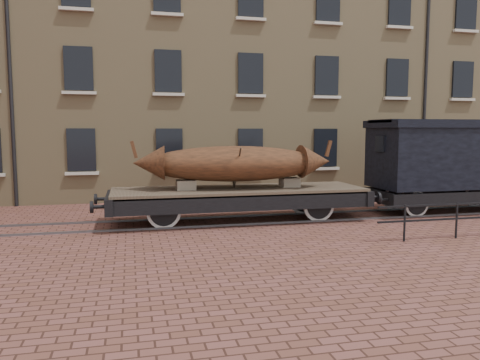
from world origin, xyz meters
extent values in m
plane|color=brown|center=(0.00, 0.00, 0.00)|extent=(90.00, 90.00, 0.00)
cube|color=tan|center=(3.00, 10.00, 7.00)|extent=(40.00, 10.00, 14.00)
cube|color=black|center=(-6.00, 4.96, 2.20)|extent=(1.10, 0.12, 1.70)
cube|color=beige|center=(-6.00, 4.90, 1.25)|extent=(1.30, 0.18, 0.12)
cube|color=black|center=(-2.50, 4.96, 2.20)|extent=(1.10, 0.12, 1.70)
cube|color=beige|center=(-2.50, 4.90, 1.25)|extent=(1.30, 0.18, 0.12)
cube|color=black|center=(1.00, 4.96, 2.20)|extent=(1.10, 0.12, 1.70)
cube|color=beige|center=(1.00, 4.90, 1.25)|extent=(1.30, 0.18, 0.12)
cube|color=black|center=(4.50, 4.96, 2.20)|extent=(1.10, 0.12, 1.70)
cube|color=beige|center=(4.50, 4.90, 1.25)|extent=(1.30, 0.18, 0.12)
cube|color=black|center=(8.00, 4.96, 2.20)|extent=(1.10, 0.12, 1.70)
cube|color=beige|center=(8.00, 4.90, 1.25)|extent=(1.30, 0.18, 0.12)
cube|color=black|center=(11.50, 4.96, 2.20)|extent=(1.10, 0.12, 1.70)
cube|color=beige|center=(11.50, 4.90, 1.25)|extent=(1.30, 0.18, 0.12)
cube|color=black|center=(-6.00, 4.96, 5.40)|extent=(1.10, 0.12, 1.70)
cube|color=beige|center=(-6.00, 4.90, 4.45)|extent=(1.30, 0.18, 0.12)
cube|color=black|center=(-2.50, 4.96, 5.40)|extent=(1.10, 0.12, 1.70)
cube|color=beige|center=(-2.50, 4.90, 4.45)|extent=(1.30, 0.18, 0.12)
cube|color=black|center=(1.00, 4.96, 5.40)|extent=(1.10, 0.12, 1.70)
cube|color=beige|center=(1.00, 4.90, 4.45)|extent=(1.30, 0.18, 0.12)
cube|color=black|center=(4.50, 4.96, 5.40)|extent=(1.10, 0.12, 1.70)
cube|color=beige|center=(4.50, 4.90, 4.45)|extent=(1.30, 0.18, 0.12)
cube|color=black|center=(8.00, 4.96, 5.40)|extent=(1.10, 0.12, 1.70)
cube|color=beige|center=(8.00, 4.90, 4.45)|extent=(1.30, 0.18, 0.12)
cube|color=black|center=(11.50, 4.96, 5.40)|extent=(1.10, 0.12, 1.70)
cube|color=beige|center=(11.50, 4.90, 4.45)|extent=(1.30, 0.18, 0.12)
cube|color=beige|center=(-6.00, 4.90, 7.65)|extent=(1.30, 0.18, 0.12)
cube|color=beige|center=(-2.50, 4.90, 7.65)|extent=(1.30, 0.18, 0.12)
cube|color=beige|center=(1.00, 4.90, 7.65)|extent=(1.30, 0.18, 0.12)
cube|color=black|center=(4.50, 4.96, 8.60)|extent=(1.10, 0.12, 1.70)
cube|color=beige|center=(4.50, 4.90, 7.65)|extent=(1.30, 0.18, 0.12)
cube|color=black|center=(8.00, 4.96, 8.60)|extent=(1.10, 0.12, 1.70)
cube|color=beige|center=(8.00, 4.90, 7.65)|extent=(1.30, 0.18, 0.12)
cube|color=black|center=(11.50, 4.96, 8.60)|extent=(1.10, 0.12, 1.70)
cube|color=beige|center=(11.50, 4.90, 7.65)|extent=(1.30, 0.18, 0.12)
cylinder|color=black|center=(-8.50, 4.95, 7.00)|extent=(0.14, 0.14, 14.00)
cylinder|color=black|center=(9.50, 4.95, 7.00)|extent=(0.14, 0.14, 14.00)
cube|color=#59595E|center=(0.00, -0.72, 0.03)|extent=(30.00, 0.08, 0.06)
cube|color=#59595E|center=(0.00, 0.72, 0.03)|extent=(30.00, 0.08, 0.06)
cylinder|color=black|center=(3.00, -3.80, 0.50)|extent=(0.06, 0.06, 1.00)
cylinder|color=black|center=(4.60, -3.80, 0.50)|extent=(0.06, 0.06, 1.00)
cube|color=brown|center=(-0.66, 0.00, 1.02)|extent=(8.14, 2.39, 0.13)
cube|color=black|center=(-0.66, -1.11, 0.76)|extent=(8.14, 0.17, 0.49)
cube|color=black|center=(-0.66, 1.11, 0.76)|extent=(8.14, 0.17, 0.49)
cube|color=black|center=(-4.73, 0.00, 0.76)|extent=(0.24, 2.50, 0.49)
cylinder|color=black|center=(-5.03, -0.81, 0.76)|extent=(0.38, 0.11, 0.11)
cylinder|color=black|center=(-5.22, -0.81, 0.76)|extent=(0.09, 0.35, 0.35)
cylinder|color=black|center=(-5.03, 0.81, 0.76)|extent=(0.38, 0.11, 0.11)
cylinder|color=black|center=(-5.22, 0.81, 0.76)|extent=(0.09, 0.35, 0.35)
cube|color=black|center=(3.41, 0.00, 0.76)|extent=(0.24, 2.50, 0.49)
cylinder|color=black|center=(3.72, -0.81, 0.76)|extent=(0.38, 0.11, 0.11)
cylinder|color=black|center=(3.90, -0.81, 0.76)|extent=(0.09, 0.35, 0.35)
cylinder|color=black|center=(3.72, 0.81, 0.76)|extent=(0.38, 0.11, 0.11)
cylinder|color=black|center=(3.90, 0.81, 0.76)|extent=(0.09, 0.35, 0.35)
cylinder|color=black|center=(-3.15, 0.00, 0.52)|extent=(0.11, 2.06, 0.11)
cylinder|color=silver|center=(-3.15, -0.72, 0.52)|extent=(1.04, 0.08, 1.04)
cylinder|color=black|center=(-3.15, -0.72, 0.52)|extent=(0.85, 0.11, 0.85)
cube|color=black|center=(-3.15, -0.85, 0.78)|extent=(0.98, 0.09, 0.11)
cylinder|color=silver|center=(-3.15, 0.72, 0.52)|extent=(1.04, 0.08, 1.04)
cylinder|color=black|center=(-3.15, 0.72, 0.52)|extent=(0.85, 0.11, 0.85)
cube|color=black|center=(-3.15, 0.85, 0.78)|extent=(0.98, 0.09, 0.11)
cylinder|color=black|center=(1.84, 0.00, 0.52)|extent=(0.11, 2.06, 0.11)
cylinder|color=silver|center=(1.84, -0.72, 0.52)|extent=(1.04, 0.08, 1.04)
cylinder|color=black|center=(1.84, -0.72, 0.52)|extent=(0.85, 0.11, 0.85)
cube|color=black|center=(1.84, -0.85, 0.78)|extent=(0.98, 0.09, 0.11)
cylinder|color=silver|center=(1.84, 0.72, 0.52)|extent=(1.04, 0.08, 1.04)
cylinder|color=black|center=(1.84, 0.72, 0.52)|extent=(0.85, 0.11, 0.85)
cube|color=black|center=(1.84, 0.85, 0.78)|extent=(0.98, 0.09, 0.11)
cube|color=black|center=(-0.66, 0.00, 0.60)|extent=(4.34, 0.07, 0.07)
cube|color=gray|center=(-2.39, 0.00, 1.24)|extent=(0.60, 0.54, 0.30)
cube|color=gray|center=(1.08, 0.00, 1.24)|extent=(0.60, 0.54, 0.30)
ellipsoid|color=brown|center=(-0.82, 0.00, 1.89)|extent=(5.88, 2.27, 1.15)
cone|color=brown|center=(-3.54, 0.23, 1.94)|extent=(1.08, 1.17, 1.09)
cube|color=brown|center=(-3.98, 0.27, 2.37)|extent=(0.24, 0.14, 0.55)
cone|color=brown|center=(1.89, -0.23, 1.94)|extent=(1.08, 1.17, 1.09)
cube|color=brown|center=(2.34, -0.27, 2.37)|extent=(0.24, 0.14, 0.55)
cylinder|color=#352B21|center=(-0.82, -0.47, 1.76)|extent=(0.05, 0.98, 1.38)
cylinder|color=#352B21|center=(-0.82, 0.47, 1.76)|extent=(0.05, 0.98, 1.38)
cube|color=black|center=(7.19, -1.02, 0.65)|extent=(5.56, 0.15, 0.42)
cube|color=black|center=(7.19, 1.02, 0.65)|extent=(5.56, 0.15, 0.42)
cube|color=black|center=(4.41, 0.00, 0.65)|extent=(0.20, 2.22, 0.42)
cylinder|color=black|center=(4.00, -0.74, 0.65)|extent=(0.07, 0.30, 0.30)
cylinder|color=black|center=(4.00, 0.74, 0.65)|extent=(0.07, 0.30, 0.30)
cylinder|color=black|center=(5.43, 0.00, 0.44)|extent=(0.09, 1.76, 0.09)
cylinder|color=silver|center=(5.43, -0.72, 0.44)|extent=(0.89, 0.06, 0.89)
cylinder|color=black|center=(5.43, -0.72, 0.44)|extent=(0.73, 0.09, 0.73)
cylinder|color=silver|center=(5.43, 0.72, 0.44)|extent=(0.89, 0.06, 0.89)
cylinder|color=black|center=(5.43, 0.72, 0.44)|extent=(0.73, 0.09, 0.73)
cylinder|color=silver|center=(8.95, 0.72, 0.44)|extent=(0.89, 0.06, 0.89)
cylinder|color=black|center=(8.95, 0.72, 0.44)|extent=(0.73, 0.09, 0.73)
cube|color=black|center=(7.19, 0.00, 1.99)|extent=(5.56, 2.22, 2.13)
cube|color=black|center=(7.19, 0.00, 3.19)|extent=(5.72, 2.36, 0.26)
cube|color=black|center=(7.19, 0.00, 3.29)|extent=(5.72, 1.57, 0.11)
cube|color=black|center=(4.39, 0.00, 2.50)|extent=(0.07, 0.56, 0.56)
camera|label=1|loc=(-4.09, -14.76, 2.95)|focal=35.00mm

